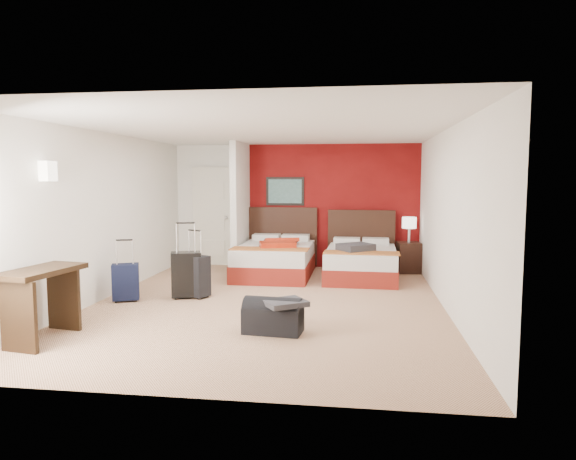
% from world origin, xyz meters
% --- Properties ---
extents(ground, '(6.50, 6.50, 0.00)m').
position_xyz_m(ground, '(0.00, 0.00, 0.00)').
color(ground, tan).
rests_on(ground, ground).
extents(room_walls, '(5.02, 6.52, 2.50)m').
position_xyz_m(room_walls, '(-1.40, 1.42, 1.26)').
color(room_walls, white).
rests_on(room_walls, ground).
extents(red_accent_panel, '(3.50, 0.04, 2.50)m').
position_xyz_m(red_accent_panel, '(0.75, 3.23, 1.25)').
color(red_accent_panel, maroon).
rests_on(red_accent_panel, ground).
extents(partition_wall, '(0.12, 1.20, 2.50)m').
position_xyz_m(partition_wall, '(-1.00, 2.61, 1.25)').
color(partition_wall, silver).
rests_on(partition_wall, ground).
extents(entry_door, '(0.82, 0.06, 2.05)m').
position_xyz_m(entry_door, '(-1.75, 3.20, 1.02)').
color(entry_door, silver).
rests_on(entry_door, ground).
extents(bed_left, '(1.35, 1.92, 0.57)m').
position_xyz_m(bed_left, '(-0.24, 2.14, 0.29)').
color(bed_left, silver).
rests_on(bed_left, ground).
extents(bed_right, '(1.30, 1.83, 0.54)m').
position_xyz_m(bed_right, '(1.35, 2.09, 0.27)').
color(bed_right, white).
rests_on(bed_right, ground).
extents(red_suitcase_open, '(0.84, 1.01, 0.11)m').
position_xyz_m(red_suitcase_open, '(-0.14, 2.04, 0.63)').
color(red_suitcase_open, '#A1230D').
rests_on(red_suitcase_open, bed_left).
extents(jacket_bundle, '(0.71, 0.69, 0.13)m').
position_xyz_m(jacket_bundle, '(1.25, 1.79, 0.61)').
color(jacket_bundle, '#39383E').
rests_on(jacket_bundle, bed_right).
extents(nightstand, '(0.47, 0.47, 0.59)m').
position_xyz_m(nightstand, '(2.26, 2.82, 0.29)').
color(nightstand, black).
rests_on(nightstand, ground).
extents(table_lamp, '(0.35, 0.35, 0.48)m').
position_xyz_m(table_lamp, '(2.26, 2.82, 0.83)').
color(table_lamp, silver).
rests_on(table_lamp, nightstand).
extents(suitcase_black, '(0.51, 0.41, 0.67)m').
position_xyz_m(suitcase_black, '(-1.29, 0.21, 0.34)').
color(suitcase_black, black).
rests_on(suitcase_black, ground).
extents(suitcase_charcoal, '(0.49, 0.42, 0.61)m').
position_xyz_m(suitcase_charcoal, '(-1.17, 0.27, 0.31)').
color(suitcase_charcoal, black).
rests_on(suitcase_charcoal, ground).
extents(suitcase_navy, '(0.44, 0.36, 0.53)m').
position_xyz_m(suitcase_navy, '(-2.11, -0.13, 0.26)').
color(suitcase_navy, black).
rests_on(suitcase_navy, ground).
extents(duffel_bag, '(0.71, 0.43, 0.35)m').
position_xyz_m(duffel_bag, '(0.31, -1.36, 0.17)').
color(duffel_bag, black).
rests_on(duffel_bag, ground).
extents(jacket_draped, '(0.59, 0.58, 0.06)m').
position_xyz_m(jacket_draped, '(0.46, -1.41, 0.38)').
color(jacket_draped, '#343438').
rests_on(jacket_draped, duffel_bag).
extents(desk, '(0.63, 1.04, 0.82)m').
position_xyz_m(desk, '(-2.20, -1.99, 0.41)').
color(desk, black).
rests_on(desk, ground).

